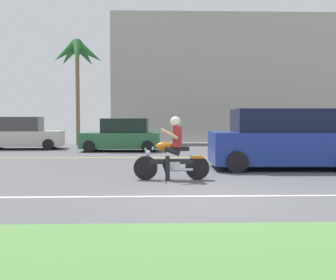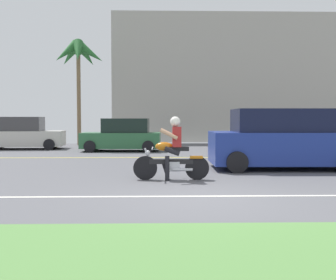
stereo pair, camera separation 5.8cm
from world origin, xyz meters
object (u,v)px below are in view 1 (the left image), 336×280
object	(u,v)px
parked_car_1	(122,136)
suv_nearby	(284,140)
parked_car_0	(22,134)
motorcyclist	(172,153)
palm_tree_0	(77,57)

from	to	relation	value
parked_car_1	suv_nearby	bearing A→B (deg)	-51.59
parked_car_1	parked_car_0	bearing A→B (deg)	164.77
motorcyclist	parked_car_1	distance (m)	9.72
suv_nearby	palm_tree_0	distance (m)	15.15
motorcyclist	parked_car_0	xyz separation A→B (m)	(-7.41, 10.94, 0.08)
suv_nearby	parked_car_0	bearing A→B (deg)	141.87
motorcyclist	parked_car_0	distance (m)	13.22
parked_car_0	palm_tree_0	bearing A→B (deg)	51.31
suv_nearby	palm_tree_0	size ratio (longest dim) A/B	0.77
palm_tree_0	suv_nearby	bearing A→B (deg)	-53.26
motorcyclist	palm_tree_0	world-z (taller)	palm_tree_0
suv_nearby	palm_tree_0	world-z (taller)	palm_tree_0
suv_nearby	parked_car_1	world-z (taller)	suv_nearby
motorcyclist	suv_nearby	xyz separation A→B (m)	(3.64, 2.26, 0.23)
parked_car_0	parked_car_1	world-z (taller)	parked_car_0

